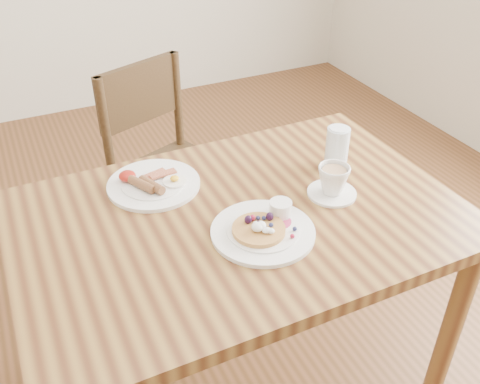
{
  "coord_description": "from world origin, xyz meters",
  "views": [
    {
      "loc": [
        -0.5,
        -1.05,
        1.62
      ],
      "look_at": [
        0.0,
        0.0,
        0.82
      ],
      "focal_mm": 40.0,
      "sensor_mm": 36.0,
      "label": 1
    }
  ],
  "objects_px": {
    "teacup_saucer": "(333,182)",
    "breakfast_plate": "(152,183)",
    "chair_far": "(167,164)",
    "dining_table": "(240,241)",
    "pancake_plate": "(264,228)",
    "water_glass": "(337,148)"
  },
  "relations": [
    {
      "from": "dining_table",
      "to": "chair_far",
      "type": "height_order",
      "value": "chair_far"
    },
    {
      "from": "teacup_saucer",
      "to": "water_glass",
      "type": "xyz_separation_m",
      "value": [
        0.1,
        0.13,
        0.02
      ]
    },
    {
      "from": "teacup_saucer",
      "to": "breakfast_plate",
      "type": "bearing_deg",
      "value": 150.15
    },
    {
      "from": "chair_far",
      "to": "teacup_saucer",
      "type": "xyz_separation_m",
      "value": [
        0.25,
        -0.77,
        0.3
      ]
    },
    {
      "from": "breakfast_plate",
      "to": "teacup_saucer",
      "type": "height_order",
      "value": "teacup_saucer"
    },
    {
      "from": "breakfast_plate",
      "to": "water_glass",
      "type": "height_order",
      "value": "water_glass"
    },
    {
      "from": "pancake_plate",
      "to": "water_glass",
      "type": "bearing_deg",
      "value": 29.39
    },
    {
      "from": "breakfast_plate",
      "to": "teacup_saucer",
      "type": "xyz_separation_m",
      "value": [
        0.45,
        -0.26,
        0.03
      ]
    },
    {
      "from": "dining_table",
      "to": "water_glass",
      "type": "relative_size",
      "value": 9.3
    },
    {
      "from": "teacup_saucer",
      "to": "dining_table",
      "type": "bearing_deg",
      "value": 173.74
    },
    {
      "from": "chair_far",
      "to": "pancake_plate",
      "type": "bearing_deg",
      "value": 68.38
    },
    {
      "from": "dining_table",
      "to": "chair_far",
      "type": "xyz_separation_m",
      "value": [
        0.03,
        0.74,
        -0.16
      ]
    },
    {
      "from": "chair_far",
      "to": "teacup_saucer",
      "type": "relative_size",
      "value": 6.29
    },
    {
      "from": "dining_table",
      "to": "teacup_saucer",
      "type": "bearing_deg",
      "value": -6.26
    },
    {
      "from": "teacup_saucer",
      "to": "pancake_plate",
      "type": "bearing_deg",
      "value": -164.3
    },
    {
      "from": "breakfast_plate",
      "to": "chair_far",
      "type": "bearing_deg",
      "value": 68.6
    },
    {
      "from": "chair_far",
      "to": "teacup_saucer",
      "type": "height_order",
      "value": "chair_far"
    },
    {
      "from": "pancake_plate",
      "to": "teacup_saucer",
      "type": "xyz_separation_m",
      "value": [
        0.26,
        0.07,
        0.03
      ]
    },
    {
      "from": "pancake_plate",
      "to": "breakfast_plate",
      "type": "xyz_separation_m",
      "value": [
        -0.19,
        0.33,
        -0.0
      ]
    },
    {
      "from": "chair_far",
      "to": "pancake_plate",
      "type": "relative_size",
      "value": 3.26
    },
    {
      "from": "chair_far",
      "to": "dining_table",
      "type": "bearing_deg",
      "value": 66.78
    },
    {
      "from": "pancake_plate",
      "to": "chair_far",
      "type": "bearing_deg",
      "value": 89.62
    }
  ]
}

